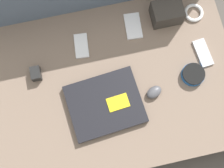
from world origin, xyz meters
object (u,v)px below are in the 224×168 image
at_px(camera_pouch, 167,13).
at_px(laptop, 105,104).
at_px(phone_small, 203,53).
at_px(speaker_puck, 193,74).
at_px(charger_brick, 36,74).
at_px(phone_silver, 81,46).
at_px(computer_mouse, 154,92).
at_px(phone_black, 133,26).

bearing_deg(camera_pouch, laptop, -136.36).
relative_size(laptop, phone_small, 2.50).
bearing_deg(speaker_puck, charger_brick, 167.40).
bearing_deg(charger_brick, laptop, -36.21).
bearing_deg(phone_silver, phone_small, -10.90).
bearing_deg(speaker_puck, computer_mouse, -167.86).
bearing_deg(phone_silver, laptop, -75.32).
distance_m(laptop, speaker_puck, 0.40).
bearing_deg(speaker_puck, phone_small, 50.57).
height_order(laptop, camera_pouch, camera_pouch).
height_order(computer_mouse, camera_pouch, camera_pouch).
relative_size(speaker_puck, camera_pouch, 0.76).
bearing_deg(charger_brick, speaker_puck, -12.60).
distance_m(phone_black, phone_small, 0.33).
height_order(speaker_puck, phone_silver, speaker_puck).
relative_size(laptop, charger_brick, 5.73).
relative_size(computer_mouse, speaker_puck, 0.82).
height_order(phone_silver, phone_black, phone_silver).
bearing_deg(laptop, phone_silver, 94.43).
relative_size(laptop, phone_silver, 2.79).
bearing_deg(computer_mouse, laptop, 158.18).
height_order(computer_mouse, phone_silver, computer_mouse).
xyz_separation_m(laptop, phone_silver, (-0.05, 0.28, -0.01)).
bearing_deg(camera_pouch, computer_mouse, -112.59).
distance_m(laptop, camera_pouch, 0.49).
xyz_separation_m(phone_small, camera_pouch, (-0.12, 0.20, 0.04)).
xyz_separation_m(computer_mouse, camera_pouch, (0.14, 0.33, 0.03)).
bearing_deg(camera_pouch, speaker_puck, -80.86).
bearing_deg(charger_brick, computer_mouse, -21.45).
relative_size(phone_small, charger_brick, 2.29).
bearing_deg(computer_mouse, phone_silver, 110.46).
relative_size(speaker_puck, phone_silver, 0.86).
bearing_deg(charger_brick, camera_pouch, 13.10).
relative_size(phone_silver, camera_pouch, 0.88).
bearing_deg(phone_small, camera_pouch, 114.84).
bearing_deg(charger_brick, phone_black, 15.75).
xyz_separation_m(speaker_puck, phone_small, (0.07, 0.09, -0.01)).
xyz_separation_m(speaker_puck, charger_brick, (-0.66, 0.15, 0.01)).
bearing_deg(phone_small, phone_silver, 158.65).
xyz_separation_m(phone_silver, phone_black, (0.25, 0.04, -0.00)).
relative_size(computer_mouse, charger_brick, 1.45).
xyz_separation_m(laptop, charger_brick, (-0.26, 0.19, 0.01)).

